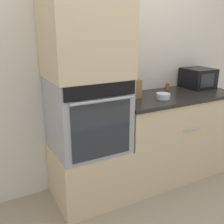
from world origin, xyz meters
TOP-DOWN VIEW (x-y plane):
  - ground_plane at (0.00, 0.00)m, footprint 12.00×12.00m
  - wall_back at (0.00, 0.63)m, footprint 8.00×0.05m
  - oven_cabinet_base at (-0.33, 0.30)m, footprint 0.66×0.60m
  - wall_oven at (-0.33, 0.30)m, footprint 0.63×0.64m
  - oven_cabinet_upper at (-0.33, 0.30)m, footprint 0.66×0.60m
  - counter_unit at (0.66, 0.30)m, footprint 1.34×0.63m
  - microwave at (1.11, 0.42)m, footprint 0.32×0.32m
  - knife_block at (0.22, 0.38)m, footprint 0.10×0.13m
  - bowl at (0.44, 0.20)m, footprint 0.14×0.14m
  - condiment_jar_near at (0.17, 0.55)m, footprint 0.04×0.04m
  - condiment_jar_mid at (0.73, 0.49)m, footprint 0.05×0.05m

SIDE VIEW (x-z plane):
  - ground_plane at x=0.00m, z-range 0.00..0.00m
  - oven_cabinet_base at x=-0.33m, z-range 0.00..0.53m
  - counter_unit at x=0.66m, z-range 0.00..0.93m
  - wall_oven at x=-0.33m, z-range 0.53..1.20m
  - bowl at x=0.44m, z-range 0.93..0.99m
  - condiment_jar_mid at x=0.73m, z-range 0.93..1.01m
  - condiment_jar_near at x=0.17m, z-range 0.93..1.02m
  - knife_block at x=0.22m, z-range 0.91..1.14m
  - microwave at x=1.11m, z-range 0.93..1.16m
  - wall_back at x=0.00m, z-range 0.00..2.50m
  - oven_cabinet_upper at x=-0.33m, z-range 1.20..2.05m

